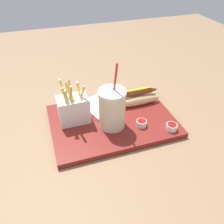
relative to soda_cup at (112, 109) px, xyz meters
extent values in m
cube|color=#8C6B4C|center=(0.01, 0.03, -0.10)|extent=(2.40, 2.40, 0.02)
cube|color=maroon|center=(0.01, 0.03, -0.08)|extent=(0.44, 0.31, 0.02)
cylinder|color=beige|center=(0.00, 0.00, -0.01)|extent=(0.09, 0.09, 0.13)
cylinder|color=white|center=(0.00, 0.00, 0.06)|extent=(0.09, 0.09, 0.01)
cylinder|color=red|center=(0.01, 0.00, 0.11)|extent=(0.01, 0.02, 0.10)
cube|color=white|center=(-0.12, 0.07, -0.02)|extent=(0.10, 0.07, 0.09)
cube|color=#E5C660|center=(-0.14, 0.04, 0.04)|extent=(0.01, 0.02, 0.06)
cube|color=#E5C660|center=(-0.14, 0.09, 0.05)|extent=(0.02, 0.04, 0.09)
cube|color=#E5C660|center=(-0.13, 0.08, 0.05)|extent=(0.04, 0.01, 0.07)
cube|color=#E5C660|center=(-0.09, 0.06, 0.04)|extent=(0.03, 0.03, 0.08)
cube|color=#E5C660|center=(-0.13, 0.04, 0.05)|extent=(0.01, 0.04, 0.09)
cube|color=#E5C660|center=(-0.13, 0.07, 0.05)|extent=(0.02, 0.03, 0.07)
cube|color=#E5C660|center=(-0.12, 0.06, 0.05)|extent=(0.01, 0.04, 0.08)
cube|color=#E5C660|center=(-0.09, 0.08, 0.04)|extent=(0.02, 0.03, 0.08)
cube|color=#E5C660|center=(-0.14, 0.05, 0.05)|extent=(0.02, 0.01, 0.08)
ellipsoid|color=#E5C689|center=(0.13, 0.08, -0.05)|extent=(0.18, 0.03, 0.04)
ellipsoid|color=#E5C689|center=(0.13, 0.11, -0.05)|extent=(0.18, 0.03, 0.04)
ellipsoid|color=maroon|center=(0.13, 0.10, -0.02)|extent=(0.17, 0.02, 0.02)
ellipsoid|color=gold|center=(0.13, 0.10, -0.01)|extent=(0.13, 0.01, 0.01)
cylinder|color=white|center=(0.18, -0.09, -0.06)|extent=(0.04, 0.04, 0.02)
cylinder|color=#B2140F|center=(0.18, -0.09, -0.05)|extent=(0.03, 0.03, 0.01)
cylinder|color=white|center=(0.10, -0.04, -0.06)|extent=(0.04, 0.04, 0.02)
cylinder|color=#B2140F|center=(0.10, -0.04, -0.05)|extent=(0.03, 0.03, 0.01)
cube|color=white|center=(-0.01, 0.12, -0.07)|extent=(0.14, 0.16, 0.01)
camera|label=1|loc=(-0.20, -0.59, 0.46)|focal=37.48mm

